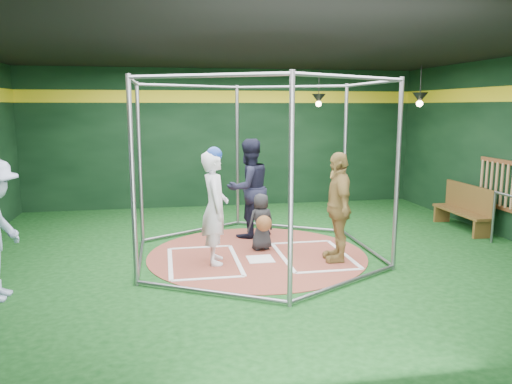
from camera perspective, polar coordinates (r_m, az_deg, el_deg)
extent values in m
cube|color=#0C340F|center=(8.78, 0.12, -7.27)|extent=(10.00, 9.00, 0.02)
cube|color=black|center=(8.45, 0.13, 16.14)|extent=(10.00, 9.00, 0.02)
cube|color=black|center=(12.87, -3.59, 6.13)|extent=(10.00, 0.10, 3.50)
cube|color=black|center=(4.14, 11.68, -1.77)|extent=(10.00, 0.10, 3.50)
cube|color=yellow|center=(12.82, -3.62, 10.82)|extent=(10.00, 0.01, 0.30)
cylinder|color=brown|center=(8.78, 0.12, -7.17)|extent=(3.80, 3.80, 0.01)
cube|color=white|center=(8.49, 0.50, -7.67)|extent=(0.43, 0.43, 0.01)
cube|color=white|center=(9.23, -6.42, -6.30)|extent=(1.10, 0.07, 0.01)
cube|color=white|center=(7.61, -5.47, -9.81)|extent=(1.10, 0.07, 0.01)
cube|color=white|center=(8.40, -9.77, -8.02)|extent=(0.07, 1.70, 0.01)
cube|color=white|center=(8.47, -2.25, -7.72)|extent=(0.07, 1.70, 0.01)
cube|color=white|center=(9.54, 5.10, -5.74)|extent=(1.10, 0.07, 0.01)
cube|color=white|center=(7.99, 8.40, -8.92)|extent=(1.10, 0.07, 0.01)
cube|color=white|center=(8.62, 3.07, -7.42)|extent=(0.07, 1.70, 0.01)
cube|color=white|center=(8.93, 9.99, -6.94)|extent=(0.07, 1.70, 0.01)
cylinder|color=gray|center=(10.10, 10.10, 3.58)|extent=(0.07, 0.07, 3.00)
cylinder|color=gray|center=(10.72, -2.15, 4.08)|extent=(0.07, 0.07, 3.00)
cylinder|color=gray|center=(9.47, -13.14, 3.07)|extent=(0.07, 0.07, 3.00)
cylinder|color=gray|center=(7.19, -13.93, 0.99)|extent=(0.07, 0.07, 3.00)
cylinder|color=gray|center=(6.24, 4.01, -0.06)|extent=(0.07, 0.07, 3.00)
cylinder|color=gray|center=(8.00, 15.86, 1.77)|extent=(0.07, 0.07, 3.00)
cylinder|color=gray|center=(10.30, 3.89, 11.91)|extent=(2.02, 1.20, 0.06)
cylinder|color=gray|center=(10.60, 3.71, -3.96)|extent=(2.02, 1.20, 0.06)
cylinder|color=gray|center=(10.00, -7.49, 11.91)|extent=(2.02, 1.20, 0.06)
cylinder|color=gray|center=(10.30, -7.13, -4.42)|extent=(2.02, 1.20, 0.06)
cylinder|color=gray|center=(8.27, -13.89, 12.18)|extent=(0.06, 2.30, 0.06)
cylinder|color=gray|center=(8.64, -13.09, -7.40)|extent=(0.06, 2.30, 0.06)
cylinder|color=gray|center=(6.56, -5.81, 13.11)|extent=(2.02, 1.20, 0.06)
cylinder|color=gray|center=(7.01, -5.40, -11.27)|extent=(2.02, 1.20, 0.06)
cylinder|color=gray|center=(7.01, 11.05, 12.76)|extent=(2.02, 1.20, 0.06)
cylinder|color=gray|center=(7.44, 10.31, -10.13)|extent=(2.02, 1.20, 0.06)
cylinder|color=gray|center=(8.99, 13.00, 12.00)|extent=(0.06, 2.30, 0.06)
cylinder|color=gray|center=(9.32, 12.31, -6.10)|extent=(0.06, 2.30, 0.06)
cube|color=brown|center=(10.86, 26.28, 3.15)|extent=(0.05, 1.25, 0.08)
cube|color=brown|center=(10.99, 25.93, -1.51)|extent=(0.05, 1.25, 0.08)
cylinder|color=tan|center=(10.72, 26.76, 0.61)|extent=(0.06, 0.06, 0.85)
cylinder|color=tan|center=(10.84, 26.26, 0.74)|extent=(0.06, 0.06, 0.85)
cylinder|color=tan|center=(10.97, 25.78, 0.87)|extent=(0.06, 0.06, 0.85)
cylinder|color=tan|center=(11.09, 25.30, 0.99)|extent=(0.06, 0.06, 0.85)
cylinder|color=tan|center=(11.22, 24.84, 1.12)|extent=(0.06, 0.06, 0.85)
cylinder|color=tan|center=(11.35, 24.38, 1.24)|extent=(0.06, 0.06, 0.85)
cone|color=black|center=(12.43, 7.18, 10.56)|extent=(0.34, 0.34, 0.22)
sphere|color=#FFD899|center=(12.43, 7.16, 9.96)|extent=(0.14, 0.14, 0.14)
cylinder|color=black|center=(12.44, 7.21, 12.17)|extent=(0.02, 0.02, 0.70)
cone|color=black|center=(11.66, 18.22, 10.21)|extent=(0.34, 0.34, 0.22)
sphere|color=#FFD899|center=(11.65, 18.19, 9.58)|extent=(0.14, 0.14, 0.14)
cylinder|color=black|center=(11.67, 18.32, 11.93)|extent=(0.02, 0.02, 0.70)
imported|color=silver|center=(8.14, -4.73, -1.80)|extent=(0.47, 0.69, 1.85)
sphere|color=navy|center=(8.01, -4.82, 4.26)|extent=(0.26, 0.26, 0.26)
imported|color=tan|center=(8.36, 9.34, -1.67)|extent=(0.58, 1.12, 1.82)
imported|color=black|center=(8.95, 0.59, -3.41)|extent=(0.57, 0.45, 1.02)
sphere|color=brown|center=(8.70, 0.91, -3.60)|extent=(0.28, 0.28, 0.28)
imported|color=black|center=(9.76, -0.83, 0.44)|extent=(1.16, 1.06, 1.94)
cube|color=brown|center=(11.31, 22.40, -2.10)|extent=(0.38, 1.63, 0.05)
cube|color=brown|center=(11.34, 23.15, -0.58)|extent=(0.05, 1.63, 0.54)
cube|color=brown|center=(10.77, 24.41, -3.90)|extent=(0.36, 0.07, 0.36)
cube|color=brown|center=(11.95, 20.47, -2.35)|extent=(0.36, 0.07, 0.36)
cylinder|color=slate|center=(10.45, 25.50, -2.59)|extent=(0.05, 0.05, 1.00)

